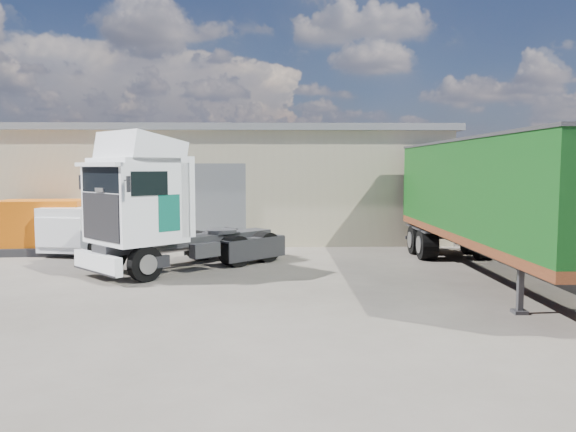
{
  "coord_description": "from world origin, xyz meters",
  "views": [
    {
      "loc": [
        1.29,
        -14.0,
        3.45
      ],
      "look_at": [
        1.65,
        3.0,
        1.96
      ],
      "focal_mm": 35.0,
      "sensor_mm": 36.0,
      "label": 1
    }
  ],
  "objects_px": {
    "panel_van": "(87,227)",
    "orange_skip": "(43,230)",
    "tractor_unit": "(160,214)",
    "box_trailer": "(494,194)"
  },
  "relations": [
    {
      "from": "orange_skip",
      "to": "panel_van",
      "type": "bearing_deg",
      "value": 12.79
    },
    {
      "from": "panel_van",
      "to": "orange_skip",
      "type": "relative_size",
      "value": 1.37
    },
    {
      "from": "panel_van",
      "to": "orange_skip",
      "type": "distance_m",
      "value": 1.69
    },
    {
      "from": "panel_van",
      "to": "orange_skip",
      "type": "xyz_separation_m",
      "value": [
        -1.6,
        -0.52,
        -0.05
      ]
    },
    {
      "from": "panel_van",
      "to": "orange_skip",
      "type": "bearing_deg",
      "value": -150.99
    },
    {
      "from": "box_trailer",
      "to": "orange_skip",
      "type": "distance_m",
      "value": 17.07
    },
    {
      "from": "tractor_unit",
      "to": "box_trailer",
      "type": "distance_m",
      "value": 10.64
    },
    {
      "from": "tractor_unit",
      "to": "panel_van",
      "type": "bearing_deg",
      "value": 176.24
    },
    {
      "from": "tractor_unit",
      "to": "orange_skip",
      "type": "height_order",
      "value": "tractor_unit"
    },
    {
      "from": "tractor_unit",
      "to": "box_trailer",
      "type": "relative_size",
      "value": 0.51
    }
  ]
}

